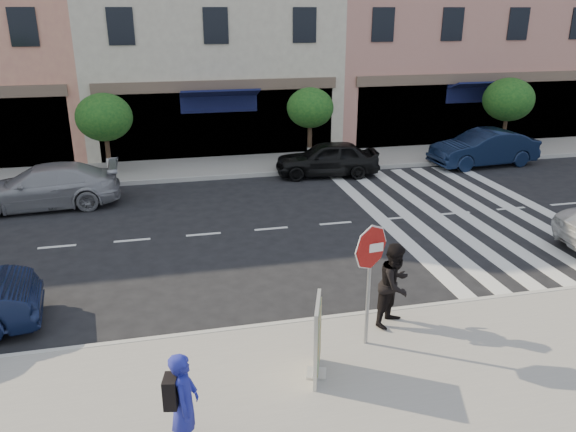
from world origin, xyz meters
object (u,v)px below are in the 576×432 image
at_px(walker, 395,284).
at_px(car_far_right, 484,148).
at_px(poster_board, 317,340).
at_px(stop_sign, 370,259).
at_px(car_far_mid, 327,159).
at_px(photographer, 185,404).
at_px(car_far_left, 44,187).

relative_size(walker, car_far_right, 0.39).
xyz_separation_m(walker, poster_board, (-1.97, -1.32, -0.17)).
bearing_deg(stop_sign, car_far_mid, 70.15).
bearing_deg(photographer, walker, -46.67).
height_order(poster_board, car_far_mid, poster_board).
bearing_deg(car_far_left, car_far_mid, 96.43).
relative_size(walker, car_far_left, 0.36).
height_order(poster_board, car_far_right, poster_board).
relative_size(stop_sign, walker, 1.40).
bearing_deg(photographer, car_far_mid, -12.53).
bearing_deg(poster_board, car_far_left, 138.73).
distance_m(walker, car_far_right, 14.10).
bearing_deg(car_far_left, photographer, 15.61).
xyz_separation_m(photographer, car_far_left, (-3.88, 12.21, -0.26)).
bearing_deg(car_far_left, stop_sign, 33.75).
distance_m(photographer, poster_board, 2.63).
bearing_deg(car_far_right, walker, -42.12).
distance_m(photographer, car_far_right, 18.85).
xyz_separation_m(photographer, walker, (4.25, 2.61, 0.06)).
bearing_deg(photographer, car_far_left, 29.42).
distance_m(walker, car_far_mid, 11.27).
distance_m(stop_sign, poster_board, 1.75).
height_order(stop_sign, car_far_mid, stop_sign).
xyz_separation_m(photographer, car_far_right, (12.94, 13.71, -0.22)).
xyz_separation_m(stop_sign, car_far_mid, (2.73, 11.69, -1.24)).
bearing_deg(car_far_mid, walker, -3.09).
xyz_separation_m(poster_board, car_far_left, (-6.17, 10.92, -0.15)).
bearing_deg(poster_board, walker, 53.16).
bearing_deg(stop_sign, poster_board, -154.96).
distance_m(photographer, walker, 4.99).
height_order(car_far_left, car_far_right, car_far_right).
height_order(photographer, car_far_left, photographer).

